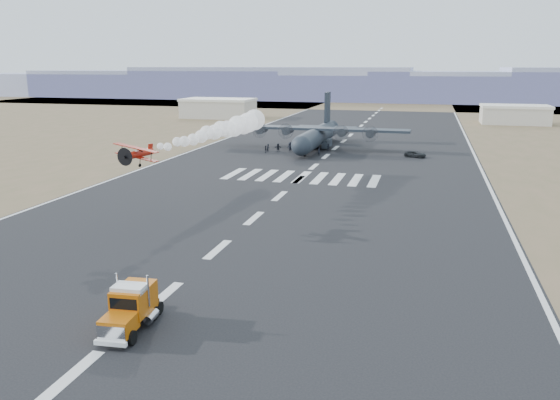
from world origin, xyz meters
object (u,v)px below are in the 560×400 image
at_px(hangar_right, 515,114).
at_px(support_vehicle, 415,154).
at_px(aerobatic_biplane, 138,154).
at_px(crew_h, 268,148).
at_px(semi_truck, 131,307).
at_px(crew_b, 328,147).
at_px(crew_g, 310,147).
at_px(crew_a, 319,152).
at_px(crew_d, 266,149).
at_px(crew_e, 290,146).
at_px(crew_c, 290,147).
at_px(transport_aircraft, 317,134).
at_px(crew_f, 278,148).
at_px(hangar_left, 218,108).

distance_m(hangar_right, support_vehicle, 79.55).
relative_size(hangar_right, aerobatic_biplane, 3.70).
xyz_separation_m(hangar_right, support_vehicle, (-28.29, -74.31, -2.40)).
height_order(support_vehicle, crew_h, crew_h).
bearing_deg(semi_truck, crew_b, 85.70).
height_order(aerobatic_biplane, crew_g, aerobatic_biplane).
distance_m(crew_a, crew_h, 11.89).
xyz_separation_m(crew_d, crew_g, (8.37, 5.44, 0.02)).
bearing_deg(crew_e, crew_a, 72.52).
bearing_deg(crew_d, crew_c, 130.44).
relative_size(semi_truck, aerobatic_biplane, 1.32).
xyz_separation_m(semi_truck, aerobatic_biplane, (-11.43, 22.05, 7.04)).
xyz_separation_m(transport_aircraft, crew_b, (3.21, -4.01, -2.24)).
height_order(crew_d, crew_e, crew_e).
distance_m(crew_b, crew_f, 10.88).
height_order(semi_truck, crew_g, semi_truck).
height_order(transport_aircraft, crew_d, transport_aircraft).
distance_m(crew_a, crew_d, 11.61).
distance_m(semi_truck, crew_f, 81.40).
bearing_deg(crew_h, crew_d, -162.89).
xyz_separation_m(transport_aircraft, crew_c, (-5.03, -5.41, -2.22)).
relative_size(hangar_right, crew_g, 12.63).
bearing_deg(crew_e, crew_d, -17.49).
height_order(hangar_left, semi_truck, hangar_left).
bearing_deg(hangar_right, crew_b, -123.38).
relative_size(crew_a, crew_h, 1.03).
xyz_separation_m(hangar_right, crew_f, (-57.01, -74.78, -2.11)).
xyz_separation_m(hangar_left, semi_truck, (52.37, -150.38, -1.81)).
relative_size(crew_c, crew_f, 0.93).
height_order(crew_b, crew_e, crew_e).
height_order(crew_a, crew_e, crew_e).
bearing_deg(crew_d, crew_g, 116.68).
relative_size(hangar_right, semi_truck, 2.80).
bearing_deg(crew_f, semi_truck, 67.90).
height_order(hangar_right, crew_b, hangar_right).
bearing_deg(crew_c, aerobatic_biplane, 92.48).
height_order(transport_aircraft, crew_a, transport_aircraft).
bearing_deg(hangar_left, aerobatic_biplane, -72.30).
xyz_separation_m(hangar_left, crew_h, (38.82, -69.79, -2.61)).
bearing_deg(semi_truck, crew_a, 86.33).
distance_m(hangar_right, crew_c, 91.00).
relative_size(crew_a, crew_e, 0.96).
xyz_separation_m(support_vehicle, crew_e, (-26.86, 2.75, 0.25)).
xyz_separation_m(semi_truck, crew_h, (-13.56, 80.59, -0.79)).
bearing_deg(hangar_left, crew_b, -52.21).
bearing_deg(crew_b, crew_f, 15.29).
relative_size(crew_b, crew_c, 0.97).
distance_m(hangar_right, crew_a, 90.84).
bearing_deg(crew_d, semi_truck, 3.46).
xyz_separation_m(hangar_right, transport_aircraft, (-50.01, -67.02, 0.04)).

